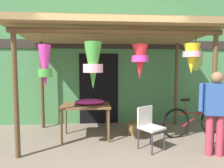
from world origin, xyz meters
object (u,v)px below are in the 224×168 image
at_px(folding_chair, 149,124).
at_px(wicker_basket_by_table, 135,128).
at_px(vendor_in_orange, 216,107).
at_px(flower_heap_on_table, 90,102).
at_px(display_table, 86,109).
at_px(parked_bicycle, 195,121).

relative_size(folding_chair, wicker_basket_by_table, 2.18).
bearing_deg(wicker_basket_by_table, vendor_in_orange, -47.30).
bearing_deg(vendor_in_orange, wicker_basket_by_table, 132.70).
xyz_separation_m(flower_heap_on_table, folding_chair, (1.17, -0.78, -0.33)).
bearing_deg(folding_chair, display_table, 150.48).
xyz_separation_m(wicker_basket_by_table, vendor_in_orange, (1.22, -1.32, 0.77)).
distance_m(display_table, vendor_in_orange, 2.66).
xyz_separation_m(flower_heap_on_table, vendor_in_orange, (2.29, -1.20, 0.08)).
distance_m(display_table, flower_heap_on_table, 0.19).
xyz_separation_m(flower_heap_on_table, parked_bicycle, (2.47, -0.12, -0.48)).
relative_size(flower_heap_on_table, folding_chair, 0.82).
bearing_deg(flower_heap_on_table, vendor_in_orange, -27.66).
bearing_deg(flower_heap_on_table, folding_chair, -33.77).
bearing_deg(folding_chair, flower_heap_on_table, 146.23).
distance_m(display_table, folding_chair, 1.47).
bearing_deg(display_table, wicker_basket_by_table, 8.77).
bearing_deg(vendor_in_orange, display_table, 154.56).
bearing_deg(wicker_basket_by_table, parked_bicycle, -9.48).
height_order(folding_chair, parked_bicycle, parked_bicycle).
relative_size(display_table, vendor_in_orange, 0.71).
bearing_deg(parked_bicycle, flower_heap_on_table, 177.30).
xyz_separation_m(folding_chair, parked_bicycle, (1.30, 0.67, -0.16)).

